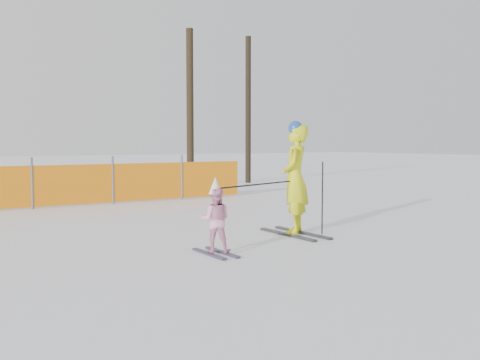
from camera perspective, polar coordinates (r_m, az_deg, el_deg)
ground at (r=8.24m, az=1.92°, el=-7.15°), size 120.00×120.00×0.00m
adult at (r=9.25m, az=5.90°, el=0.20°), size 0.80×1.46×1.97m
child at (r=7.65m, az=-2.64°, el=-4.19°), size 0.57×0.88×1.11m
ski_poles at (r=8.80m, az=4.99°, el=-1.09°), size 2.32×0.59×1.27m
tree_trunks at (r=19.54m, az=-12.25°, el=8.05°), size 11.05×2.53×6.53m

